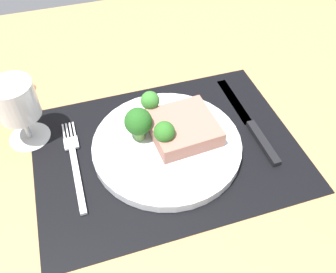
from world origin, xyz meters
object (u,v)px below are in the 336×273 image
steak (183,128)px  wine_glass (16,104)px  fork (75,163)px  knife (251,125)px  plate (167,145)px

steak → wine_glass: bearing=160.6°
steak → wine_glass: wine_glass is taller
fork → knife: knife is taller
fork → wine_glass: wine_glass is taller
plate → wine_glass: 24.94cm
fork → knife: (31.15, -0.89, 0.05)cm
wine_glass → plate: bearing=-24.2°
fork → plate: bearing=-6.7°
plate → fork: plate is taller
plate → knife: plate is taller
plate → wine_glass: wine_glass is taller
plate → fork: 15.31cm
knife → wine_glass: bearing=167.0°
steak → plate: bearing=-161.4°
plate → steak: steak is taller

